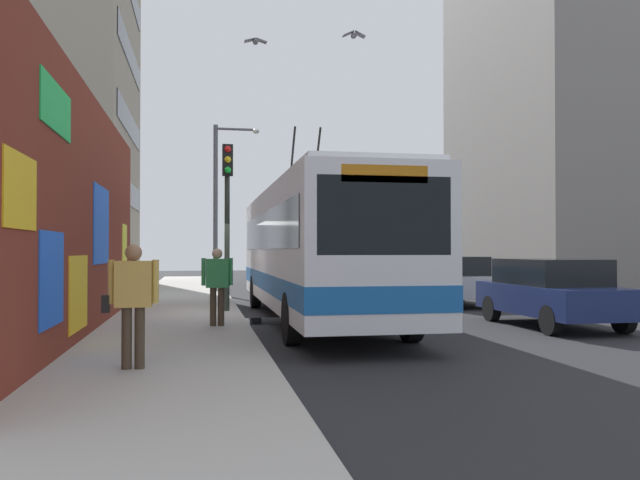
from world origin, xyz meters
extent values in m
plane|color=#232326|center=(0.00, 0.00, 0.00)|extent=(80.00, 80.00, 0.00)
cube|color=#ADA8A0|center=(0.00, 1.60, 0.07)|extent=(48.00, 3.20, 0.15)
cube|color=maroon|center=(-3.66, 3.35, 2.46)|extent=(14.68, 0.30, 4.93)
cube|color=yellow|center=(2.07, 3.19, 1.81)|extent=(1.06, 0.02, 1.44)
cube|color=blue|center=(-7.13, 3.19, 1.37)|extent=(1.53, 0.02, 1.39)
cube|color=blue|center=(-2.35, 3.19, 2.34)|extent=(2.17, 0.02, 1.69)
cube|color=green|center=(-6.89, 3.19, 3.92)|extent=(2.05, 0.02, 0.74)
cube|color=yellow|center=(-5.03, 3.19, 1.03)|extent=(1.73, 0.02, 1.33)
cube|color=yellow|center=(-8.82, 3.19, 2.50)|extent=(1.44, 0.02, 0.91)
cube|color=#9E937F|center=(13.74, 9.20, 8.12)|extent=(11.04, 9.83, 16.24)
cube|color=black|center=(13.74, 4.26, 4.40)|extent=(9.38, 0.04, 1.10)
cube|color=black|center=(13.74, 4.26, 7.60)|extent=(9.38, 0.04, 1.10)
cube|color=black|center=(13.74, 4.26, 10.80)|extent=(9.38, 0.04, 1.10)
cube|color=gray|center=(14.73, -17.00, 8.95)|extent=(12.89, 6.08, 17.91)
cube|color=black|center=(14.73, -20.06, 4.40)|extent=(10.95, 0.04, 1.10)
cube|color=black|center=(14.73, -20.06, 7.60)|extent=(10.95, 0.04, 1.10)
cube|color=black|center=(14.73, -20.06, 10.80)|extent=(10.95, 0.04, 1.10)
cube|color=black|center=(14.73, -20.06, 14.00)|extent=(10.95, 0.04, 1.10)
cube|color=silver|center=(-1.02, -1.80, 1.85)|extent=(12.43, 2.58, 2.80)
cube|color=silver|center=(-1.02, -1.80, 3.31)|extent=(11.94, 2.38, 0.12)
cube|color=#1959A5|center=(-1.02, -1.80, 1.00)|extent=(12.45, 2.60, 0.44)
cube|color=black|center=(-7.21, -1.80, 2.34)|extent=(0.04, 2.20, 1.26)
cube|color=black|center=(-1.02, -1.80, 2.27)|extent=(11.44, 2.61, 0.90)
cube|color=orange|center=(-7.20, -1.80, 3.00)|extent=(0.06, 1.42, 0.28)
cylinder|color=black|center=(0.85, -2.15, 4.15)|extent=(1.43, 0.06, 2.00)
cylinder|color=black|center=(0.85, -1.45, 4.15)|extent=(1.43, 0.06, 2.00)
cylinder|color=black|center=(-5.00, -2.97, 0.50)|extent=(1.00, 0.28, 1.00)
cylinder|color=black|center=(-5.00, -0.63, 0.50)|extent=(1.00, 0.28, 1.00)
cylinder|color=black|center=(2.96, -2.97, 0.50)|extent=(1.00, 0.28, 1.00)
cylinder|color=black|center=(2.96, -0.63, 0.50)|extent=(1.00, 0.28, 1.00)
cube|color=navy|center=(-3.26, -7.00, 0.65)|extent=(4.24, 1.89, 0.66)
cube|color=black|center=(-3.18, -7.00, 1.28)|extent=(2.54, 1.70, 0.60)
cylinder|color=black|center=(-4.66, -7.85, 0.32)|extent=(0.64, 0.22, 0.64)
cylinder|color=black|center=(-4.66, -6.15, 0.32)|extent=(0.64, 0.22, 0.64)
cylinder|color=black|center=(-1.87, -7.85, 0.32)|extent=(0.64, 0.22, 0.64)
cylinder|color=black|center=(-1.87, -6.15, 0.32)|extent=(0.64, 0.22, 0.64)
cube|color=#B7B7BC|center=(2.85, -7.00, 0.65)|extent=(4.08, 1.92, 0.66)
cube|color=black|center=(2.93, -7.00, 1.28)|extent=(2.45, 1.73, 0.60)
cylinder|color=black|center=(1.50, -7.86, 0.32)|extent=(0.64, 0.22, 0.64)
cylinder|color=black|center=(1.50, -6.14, 0.32)|extent=(0.64, 0.22, 0.64)
cylinder|color=black|center=(4.19, -7.86, 0.32)|extent=(0.64, 0.22, 0.64)
cylinder|color=black|center=(4.19, -6.14, 0.32)|extent=(0.64, 0.22, 0.64)
cube|color=#38383D|center=(9.18, -7.00, 0.65)|extent=(4.26, 1.81, 0.66)
cube|color=black|center=(9.26, -7.00, 1.28)|extent=(2.56, 1.63, 0.60)
cylinder|color=black|center=(7.77, -7.80, 0.32)|extent=(0.64, 0.22, 0.64)
cylinder|color=black|center=(7.77, -6.20, 0.32)|extent=(0.64, 0.22, 0.64)
cylinder|color=black|center=(10.58, -7.80, 0.32)|extent=(0.64, 0.22, 0.64)
cylinder|color=black|center=(10.58, -6.20, 0.32)|extent=(0.64, 0.22, 0.64)
cube|color=black|center=(14.74, -7.00, 0.65)|extent=(4.60, 1.84, 0.66)
cube|color=black|center=(14.84, -7.00, 1.28)|extent=(2.76, 1.66, 0.60)
cylinder|color=black|center=(13.22, -7.82, 0.32)|extent=(0.64, 0.22, 0.64)
cylinder|color=black|center=(13.22, -6.18, 0.32)|extent=(0.64, 0.22, 0.64)
cylinder|color=black|center=(16.26, -7.82, 0.32)|extent=(0.64, 0.22, 0.64)
cylinder|color=black|center=(16.26, -6.18, 0.32)|extent=(0.64, 0.22, 0.64)
cylinder|color=#3F3326|center=(-7.80, 1.90, 0.58)|extent=(0.14, 0.14, 0.85)
cylinder|color=#3F3326|center=(-7.80, 2.07, 0.58)|extent=(0.14, 0.14, 0.85)
cube|color=gold|center=(-7.80, 1.98, 1.32)|extent=(0.22, 0.50, 0.64)
cylinder|color=gold|center=(-7.80, 1.68, 1.35)|extent=(0.09, 0.09, 0.61)
cylinder|color=gold|center=(-7.80, 2.28, 1.35)|extent=(0.09, 0.09, 0.61)
sphere|color=#936B4C|center=(-7.80, 1.98, 1.76)|extent=(0.23, 0.23, 0.23)
cube|color=black|center=(-7.80, 2.35, 1.05)|extent=(0.14, 0.10, 0.24)
cylinder|color=#3F3326|center=(-2.91, 0.62, 0.56)|extent=(0.14, 0.14, 0.83)
cylinder|color=#3F3326|center=(-2.91, 0.79, 0.56)|extent=(0.14, 0.14, 0.83)
cube|color=#338C4C|center=(-2.91, 0.71, 1.29)|extent=(0.22, 0.48, 0.62)
cylinder|color=#338C4C|center=(-2.91, 0.41, 1.32)|extent=(0.09, 0.09, 0.59)
cylinder|color=#338C4C|center=(-2.91, 1.00, 1.32)|extent=(0.09, 0.09, 0.59)
sphere|color=tan|center=(-2.91, 0.71, 1.71)|extent=(0.22, 0.22, 0.22)
cylinder|color=#2D382D|center=(0.57, 0.35, 2.40)|extent=(0.14, 0.14, 4.50)
cube|color=black|center=(0.35, 0.35, 4.20)|extent=(0.20, 0.28, 0.84)
sphere|color=red|center=(0.24, 0.35, 4.48)|extent=(0.18, 0.18, 0.18)
sphere|color=yellow|center=(0.24, 0.35, 4.20)|extent=(0.18, 0.18, 0.18)
sphere|color=green|center=(0.24, 0.35, 3.92)|extent=(0.18, 0.18, 0.18)
cylinder|color=#4C4C51|center=(9.41, 0.45, 3.52)|extent=(0.18, 0.18, 6.73)
cylinder|color=#4C4C51|center=(9.41, -0.37, 6.73)|extent=(0.10, 1.64, 0.10)
ellipsoid|color=silver|center=(9.41, -1.19, 6.68)|extent=(0.44, 0.28, 0.20)
ellipsoid|color=slate|center=(-2.11, -2.54, 6.93)|extent=(0.32, 0.14, 0.12)
cube|color=slate|center=(-2.11, -2.68, 6.96)|extent=(0.20, 0.26, 0.14)
cube|color=slate|center=(-2.11, -2.40, 6.96)|extent=(0.20, 0.26, 0.14)
ellipsoid|color=slate|center=(-1.25, -0.26, 6.92)|extent=(0.32, 0.14, 0.12)
cube|color=slate|center=(-1.25, -0.40, 6.95)|extent=(0.20, 0.27, 0.10)
cube|color=slate|center=(-1.25, -0.12, 6.95)|extent=(0.20, 0.27, 0.10)
cylinder|color=black|center=(-0.80, -0.60, 0.00)|extent=(1.77, 1.77, 0.00)
camera|label=1|loc=(-17.05, 1.09, 1.79)|focal=36.24mm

